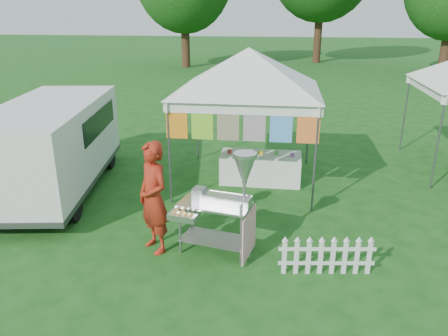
# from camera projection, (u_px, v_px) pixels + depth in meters

# --- Properties ---
(ground) EXTENTS (120.00, 120.00, 0.00)m
(ground) POSITION_uv_depth(u_px,v_px,m) (226.00, 262.00, 6.88)
(ground) COLOR #164814
(ground) RESTS_ON ground
(canopy_main) EXTENTS (4.24, 4.24, 3.45)m
(canopy_main) POSITION_uv_depth(u_px,v_px,m) (249.00, 48.00, 9.11)
(canopy_main) COLOR #59595E
(canopy_main) RESTS_ON ground
(donut_cart) EXTENTS (1.37, 0.85, 1.74)m
(donut_cart) POSITION_uv_depth(u_px,v_px,m) (226.00, 196.00, 6.76)
(donut_cart) COLOR gray
(donut_cart) RESTS_ON ground
(vendor) EXTENTS (0.79, 0.79, 1.85)m
(vendor) POSITION_uv_depth(u_px,v_px,m) (153.00, 198.00, 6.93)
(vendor) COLOR maroon
(vendor) RESTS_ON ground
(cargo_van) EXTENTS (2.53, 4.84, 1.92)m
(cargo_van) POSITION_uv_depth(u_px,v_px,m) (54.00, 144.00, 9.35)
(cargo_van) COLOR silver
(cargo_van) RESTS_ON ground
(picket_fence) EXTENTS (1.43, 0.22, 0.56)m
(picket_fence) POSITION_uv_depth(u_px,v_px,m) (327.00, 257.00, 6.48)
(picket_fence) COLOR silver
(picket_fence) RESTS_ON ground
(display_table) EXTENTS (1.80, 0.70, 0.69)m
(display_table) POSITION_uv_depth(u_px,v_px,m) (260.00, 168.00, 9.93)
(display_table) COLOR white
(display_table) RESTS_ON ground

